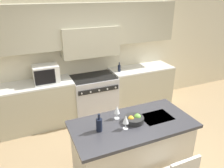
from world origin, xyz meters
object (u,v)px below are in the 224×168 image
(wine_bottle, at_px, (99,125))
(fruit_bowl, at_px, (134,119))
(wine_glass_near, at_px, (126,120))
(range_stove, at_px, (94,96))
(oil_bottle_on_counter, at_px, (119,68))
(microwave, at_px, (46,74))
(wine_glass_far, at_px, (117,110))

(wine_bottle, height_order, fruit_bowl, wine_bottle)
(wine_bottle, height_order, wine_glass_near, wine_bottle)
(range_stove, height_order, oil_bottle_on_counter, oil_bottle_on_counter)
(microwave, height_order, wine_glass_near, microwave)
(fruit_bowl, bearing_deg, wine_bottle, -179.95)
(microwave, distance_m, fruit_bowl, 2.14)
(microwave, bearing_deg, wine_glass_near, -70.66)
(microwave, xyz_separation_m, wine_glass_far, (0.71, -1.76, -0.04))
(wine_bottle, relative_size, fruit_bowl, 0.93)
(oil_bottle_on_counter, bearing_deg, microwave, 179.49)
(range_stove, distance_m, wine_bottle, 2.09)
(wine_glass_far, distance_m, fruit_bowl, 0.27)
(range_stove, relative_size, fruit_bowl, 3.48)
(wine_bottle, xyz_separation_m, wine_glass_near, (0.33, -0.09, 0.04))
(fruit_bowl, bearing_deg, range_stove, 88.14)
(microwave, distance_m, wine_bottle, 1.98)
(range_stove, xyz_separation_m, microwave, (-0.96, 0.02, 0.66))
(oil_bottle_on_counter, bearing_deg, range_stove, -179.57)
(oil_bottle_on_counter, bearing_deg, wine_bottle, -121.80)
(wine_glass_near, bearing_deg, microwave, 109.34)
(range_stove, relative_size, microwave, 1.95)
(microwave, relative_size, oil_bottle_on_counter, 2.30)
(wine_glass_far, xyz_separation_m, oil_bottle_on_counter, (0.86, 1.75, -0.05))
(wine_glass_near, bearing_deg, fruit_bowl, 26.93)
(range_stove, height_order, wine_glass_near, wine_glass_near)
(microwave, relative_size, wine_bottle, 1.93)
(microwave, bearing_deg, wine_bottle, -78.90)
(range_stove, xyz_separation_m, wine_glass_near, (-0.24, -2.02, 0.62))
(wine_glass_near, relative_size, oil_bottle_on_counter, 0.95)
(oil_bottle_on_counter, bearing_deg, wine_glass_near, -113.12)
(range_stove, distance_m, wine_glass_near, 2.12)
(range_stove, height_order, wine_bottle, wine_bottle)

